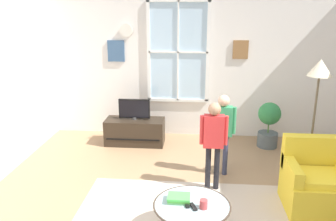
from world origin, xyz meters
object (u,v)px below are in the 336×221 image
object	(u,v)px
coffee_table	(192,206)
person_red_shirt	(214,136)
cup	(204,204)
floor_lamp	(319,81)
tv_stand	(135,131)
person_green_shirt	(223,126)
remote_near_cup	(187,204)
armchair	(316,184)
television	(134,109)
book_stack	(179,198)
remote_near_books	(193,207)
potted_plant_by_window	(269,123)

from	to	relation	value
coffee_table	person_red_shirt	distance (m)	1.20
cup	floor_lamp	distance (m)	2.28
tv_stand	floor_lamp	xyz separation A→B (m)	(2.71, -1.37, 1.28)
tv_stand	person_red_shirt	distance (m)	2.16
tv_stand	person_red_shirt	xyz separation A→B (m)	(1.37, -1.58, 0.55)
coffee_table	person_green_shirt	distance (m)	1.66
tv_stand	remote_near_cup	world-z (taller)	tv_stand
remote_near_cup	floor_lamp	size ratio (longest dim) A/B	0.08
armchair	television	bearing A→B (deg)	143.90
armchair	remote_near_cup	world-z (taller)	armchair
armchair	person_green_shirt	size ratio (longest dim) A/B	0.70
book_stack	person_green_shirt	world-z (taller)	person_green_shirt
remote_near_books	person_red_shirt	size ratio (longest dim) A/B	0.11
cup	person_green_shirt	size ratio (longest dim) A/B	0.08
remote_near_books	floor_lamp	distance (m)	2.37
coffee_table	book_stack	distance (m)	0.16
potted_plant_by_window	tv_stand	bearing A→B (deg)	-178.50
television	potted_plant_by_window	distance (m)	2.44
remote_near_books	person_green_shirt	size ratio (longest dim) A/B	0.11
cup	remote_near_cup	distance (m)	0.19
television	remote_near_cup	size ratio (longest dim) A/B	4.06
cup	potted_plant_by_window	world-z (taller)	potted_plant_by_window
person_green_shirt	remote_near_books	bearing A→B (deg)	-103.63
coffee_table	person_green_shirt	world-z (taller)	person_green_shirt
tv_stand	remote_near_books	bearing A→B (deg)	-67.72
armchair	cup	distance (m)	1.64
tv_stand	floor_lamp	world-z (taller)	floor_lamp
cup	remote_near_books	bearing A→B (deg)	179.66
television	book_stack	xyz separation A→B (m)	(0.96, -2.63, -0.22)
floor_lamp	remote_near_cup	bearing A→B (deg)	-141.35
floor_lamp	book_stack	bearing A→B (deg)	-144.17
floor_lamp	potted_plant_by_window	bearing A→B (deg)	101.20
person_green_shirt	coffee_table	bearing A→B (deg)	-104.73
television	potted_plant_by_window	world-z (taller)	television
person_green_shirt	armchair	bearing A→B (deg)	-35.71
book_stack	floor_lamp	bearing A→B (deg)	35.83
potted_plant_by_window	book_stack	bearing A→B (deg)	-118.50
remote_near_cup	person_green_shirt	xyz separation A→B (m)	(0.47, 1.58, 0.36)
tv_stand	remote_near_cup	bearing A→B (deg)	-68.68
coffee_table	person_green_shirt	xyz separation A→B (m)	(0.41, 1.56, 0.39)
tv_stand	potted_plant_by_window	bearing A→B (deg)	1.50
person_red_shirt	remote_near_cup	bearing A→B (deg)	-105.67
tv_stand	remote_near_books	world-z (taller)	tv_stand
television	cup	world-z (taller)	television
coffee_table	person_red_shirt	xyz separation A→B (m)	(0.26, 1.11, 0.39)
coffee_table	person_red_shirt	size ratio (longest dim) A/B	0.68
remote_near_books	tv_stand	bearing A→B (deg)	112.28
armchair	person_red_shirt	xyz separation A→B (m)	(-1.28, 0.36, 0.46)
book_stack	remote_near_books	bearing A→B (deg)	-34.60
person_green_shirt	television	bearing A→B (deg)	143.61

